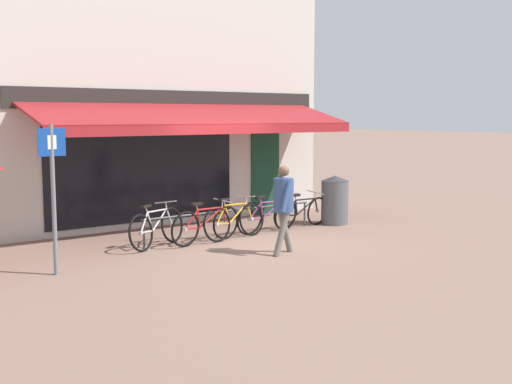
% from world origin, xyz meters
% --- Properties ---
extents(ground_plane, '(160.00, 160.00, 0.00)m').
position_xyz_m(ground_plane, '(0.00, 0.00, 0.00)').
color(ground_plane, '#846656').
extents(shop_front, '(8.46, 4.77, 5.85)m').
position_xyz_m(shop_front, '(-0.02, 4.54, 2.92)').
color(shop_front, beige).
rests_on(shop_front, ground_plane).
extents(bike_rack_rail, '(4.25, 0.04, 0.57)m').
position_xyz_m(bike_rack_rail, '(0.03, 1.03, 0.48)').
color(bike_rack_rail, '#47494F').
rests_on(bike_rack_rail, ground_plane).
extents(bicycle_silver, '(1.63, 0.91, 0.88)m').
position_xyz_m(bicycle_silver, '(-1.78, 0.99, 0.38)').
color(bicycle_silver, black).
rests_on(bicycle_silver, ground_plane).
extents(bicycle_red, '(1.79, 0.52, 0.86)m').
position_xyz_m(bicycle_red, '(-0.83, 0.69, 0.38)').
color(bicycle_red, black).
rests_on(bicycle_red, ground_plane).
extents(bicycle_orange, '(1.73, 0.56, 0.88)m').
position_xyz_m(bicycle_orange, '(-0.09, 0.75, 0.39)').
color(bicycle_orange, black).
rests_on(bicycle_orange, ground_plane).
extents(bicycle_purple, '(1.74, 0.52, 0.85)m').
position_xyz_m(bicycle_purple, '(0.90, 0.89, 0.37)').
color(bicycle_purple, black).
rests_on(bicycle_purple, ground_plane).
extents(bicycle_black, '(1.73, 0.52, 0.83)m').
position_xyz_m(bicycle_black, '(1.88, 0.87, 0.36)').
color(bicycle_black, black).
rests_on(bicycle_black, ground_plane).
extents(pedestrian_adult, '(0.60, 0.59, 1.67)m').
position_xyz_m(pedestrian_adult, '(-0.23, -1.01, 1.01)').
color(pedestrian_adult, slate).
rests_on(pedestrian_adult, ground_plane).
extents(litter_bin, '(0.65, 0.65, 1.15)m').
position_xyz_m(litter_bin, '(2.84, 0.79, 0.58)').
color(litter_bin, '#515459').
rests_on(litter_bin, ground_plane).
extents(parking_sign, '(0.44, 0.07, 2.41)m').
position_xyz_m(parking_sign, '(-4.15, -0.01, 1.48)').
color(parking_sign, slate).
rests_on(parking_sign, ground_plane).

